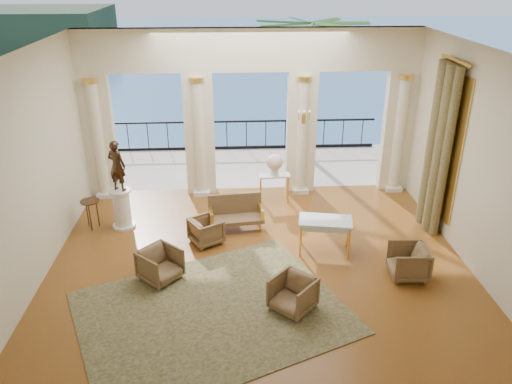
{
  "coord_description": "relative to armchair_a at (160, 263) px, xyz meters",
  "views": [
    {
      "loc": [
        -0.56,
        -9.28,
        5.95
      ],
      "look_at": [
        -0.03,
        0.6,
        1.42
      ],
      "focal_mm": 35.0,
      "sensor_mm": 36.0,
      "label": 1
    }
  ],
  "objects": [
    {
      "name": "arcade",
      "position": [
        2.06,
        4.34,
        2.21
      ],
      "size": [
        9.0,
        0.56,
        4.5
      ],
      "color": "beige",
      "rests_on": "ground"
    },
    {
      "name": "wall_sconce",
      "position": [
        3.46,
        4.03,
        1.85
      ],
      "size": [
        0.3,
        0.11,
        0.33
      ],
      "color": "gold",
      "rests_on": "arcade"
    },
    {
      "name": "urn",
      "position": [
        2.66,
        3.57,
        0.75
      ],
      "size": [
        0.44,
        0.44,
        0.58
      ],
      "color": "white",
      "rests_on": "console_table"
    },
    {
      "name": "statue",
      "position": [
        -1.19,
        2.32,
        1.26
      ],
      "size": [
        0.54,
        0.46,
        1.25
      ],
      "primitive_type": "imported",
      "rotation": [
        0.0,
        0.0,
        2.72
      ],
      "color": "#322216",
      "rests_on": "pedestal"
    },
    {
      "name": "game_table",
      "position": [
        3.56,
        0.92,
        0.34
      ],
      "size": [
        1.26,
        0.83,
        0.8
      ],
      "rotation": [
        0.0,
        0.0,
        -0.18
      ],
      "color": "silver",
      "rests_on": "ground"
    },
    {
      "name": "console_table",
      "position": [
        2.66,
        3.57,
        0.28
      ],
      "size": [
        0.86,
        0.39,
        0.79
      ],
      "rotation": [
        0.0,
        0.0,
        0.08
      ],
      "color": "silver",
      "rests_on": "ground"
    },
    {
      "name": "armchair_c",
      "position": [
        5.12,
        -0.17,
        0.01
      ],
      "size": [
        0.74,
        0.78,
        0.77
      ],
      "primitive_type": "imported",
      "rotation": [
        0.0,
        0.0,
        -1.63
      ],
      "color": "#4B3C23",
      "rests_on": "ground"
    },
    {
      "name": "palm_tree",
      "position": [
        4.06,
        7.12,
        3.71
      ],
      "size": [
        2.0,
        2.0,
        4.5
      ],
      "color": "#4C3823",
      "rests_on": "terrace"
    },
    {
      "name": "headland",
      "position": [
        -27.94,
        70.52,
        -3.38
      ],
      "size": [
        22.0,
        18.0,
        6.0
      ],
      "primitive_type": "cube",
      "color": "black",
      "rests_on": "sea"
    },
    {
      "name": "balustrade",
      "position": [
        2.06,
        7.92,
        0.03
      ],
      "size": [
        9.0,
        0.06,
        1.03
      ],
      "color": "black",
      "rests_on": "terrace"
    },
    {
      "name": "side_table",
      "position": [
        -1.94,
        2.32,
        0.26
      ],
      "size": [
        0.45,
        0.45,
        0.74
      ],
      "color": "black",
      "rests_on": "ground"
    },
    {
      "name": "settee",
      "position": [
        1.58,
        2.11,
        0.05
      ],
      "size": [
        1.37,
        0.71,
        0.87
      ],
      "rotation": [
        0.0,
        0.0,
        0.12
      ],
      "color": "#4B3C23",
      "rests_on": "ground"
    },
    {
      "name": "armchair_b",
      "position": [
        2.6,
        -1.13,
        -0.01
      ],
      "size": [
        0.99,
        0.99,
        0.74
      ],
      "primitive_type": "imported",
      "rotation": [
        0.0,
        0.0,
        -0.74
      ],
      "color": "#4B3C23",
      "rests_on": "ground"
    },
    {
      "name": "rug",
      "position": [
        1.08,
        -1.17,
        -0.37
      ],
      "size": [
        5.8,
        5.26,
        0.02
      ],
      "primitive_type": "cube",
      "rotation": [
        0.0,
        0.0,
        0.41
      ],
      "color": "#2D3019",
      "rests_on": "ground"
    },
    {
      "name": "sea",
      "position": [
        2.06,
        60.52,
        -6.38
      ],
      "size": [
        160.0,
        160.0,
        0.0
      ],
      "primitive_type": "plane",
      "color": "#2D6698",
      "rests_on": "ground"
    },
    {
      "name": "pedestal",
      "position": [
        -1.19,
        2.32,
        0.11
      ],
      "size": [
        0.55,
        0.55,
        1.01
      ],
      "color": "silver",
      "rests_on": "ground"
    },
    {
      "name": "terrace",
      "position": [
        2.06,
        6.32,
        -0.43
      ],
      "size": [
        10.0,
        3.6,
        0.1
      ],
      "primitive_type": "cube",
      "color": "#ABA090",
      "rests_on": "ground"
    },
    {
      "name": "room_walls",
      "position": [
        2.06,
        -0.6,
        2.5
      ],
      "size": [
        9.0,
        9.0,
        9.0
      ],
      "color": "beige",
      "rests_on": "ground"
    },
    {
      "name": "armchair_a",
      "position": [
        0.0,
        0.0,
        0.0
      ],
      "size": [
        1.0,
        1.0,
        0.75
      ],
      "primitive_type": "imported",
      "rotation": [
        0.0,
        0.0,
        0.82
      ],
      "color": "#4B3C23",
      "rests_on": "ground"
    },
    {
      "name": "floor",
      "position": [
        2.06,
        0.52,
        -0.38
      ],
      "size": [
        9.0,
        9.0,
        0.0
      ],
      "primitive_type": "plane",
      "color": "#54220C",
      "rests_on": "ground"
    },
    {
      "name": "curtain",
      "position": [
        6.34,
        2.02,
        1.64
      ],
      "size": [
        0.33,
        1.4,
        4.09
      ],
      "color": "#4C4A27",
      "rests_on": "ground"
    },
    {
      "name": "armchair_d",
      "position": [
        0.89,
        1.44,
        -0.03
      ],
      "size": [
        0.88,
        0.89,
        0.68
      ],
      "primitive_type": "imported",
      "rotation": [
        0.0,
        0.0,
        2.11
      ],
      "color": "#4B3C23",
      "rests_on": "ground"
    },
    {
      "name": "window_frame",
      "position": [
        6.53,
        2.02,
        1.72
      ],
      "size": [
        0.04,
        1.6,
        3.4
      ],
      "primitive_type": "cube",
      "color": "gold",
      "rests_on": "room_walls"
    }
  ]
}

